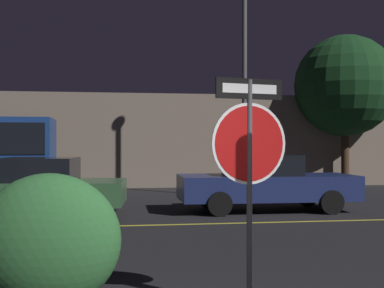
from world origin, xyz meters
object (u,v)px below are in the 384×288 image
hedge_bush_2 (49,241)px  passing_car_3 (266,183)px  passing_car_2 (35,187)px  tree_0 (345,86)px  stop_sign (249,147)px  street_lamp (244,59)px

hedge_bush_2 → passing_car_3: size_ratio=0.33×
passing_car_2 → passing_car_3: bearing=-82.5°
passing_car_2 → tree_0: tree_0 is taller
passing_car_3 → stop_sign: bearing=-16.6°
passing_car_3 → street_lamp: street_lamp is taller
stop_sign → hedge_bush_2: bearing=160.4°
passing_car_2 → stop_sign: bearing=-151.6°
hedge_bush_2 → tree_0: bearing=55.4°
hedge_bush_2 → street_lamp: (4.96, 11.02, 3.75)m
passing_car_3 → street_lamp: (0.30, 3.39, 3.75)m
stop_sign → passing_car_3: stop_sign is taller
passing_car_2 → passing_car_3: size_ratio=0.98×
street_lamp → tree_0: 6.33m
passing_car_2 → street_lamp: 8.02m
passing_car_2 → tree_0: bearing=-51.6°
stop_sign → passing_car_2: stop_sign is taller
passing_car_3 → street_lamp: bearing=176.1°
stop_sign → tree_0: 17.12m
tree_0 → street_lamp: bearing=-144.6°
hedge_bush_2 → passing_car_3: 8.93m
passing_car_2 → hedge_bush_2: bearing=-165.8°
hedge_bush_2 → passing_car_2: bearing=98.7°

